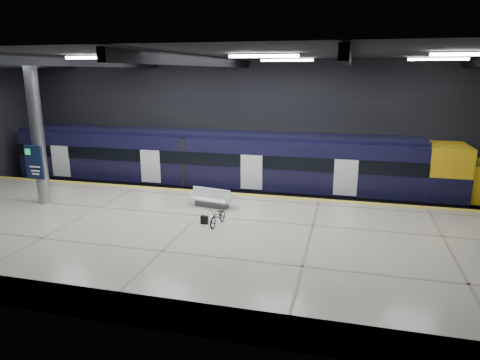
% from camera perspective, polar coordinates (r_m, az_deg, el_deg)
% --- Properties ---
extents(ground, '(30.00, 30.00, 0.00)m').
position_cam_1_polar(ground, '(20.45, -4.39, -6.79)').
color(ground, black).
rests_on(ground, ground).
extents(room_shell, '(30.10, 16.10, 8.05)m').
position_cam_1_polar(room_shell, '(19.16, -4.71, 9.40)').
color(room_shell, black).
rests_on(room_shell, ground).
extents(platform, '(30.00, 11.00, 1.10)m').
position_cam_1_polar(platform, '(18.06, -6.97, -7.89)').
color(platform, beige).
rests_on(platform, ground).
extents(safety_strip, '(30.00, 0.40, 0.01)m').
position_cam_1_polar(safety_strip, '(22.58, -2.22, -1.75)').
color(safety_strip, yellow).
rests_on(safety_strip, platform).
extents(rails, '(30.00, 1.52, 0.16)m').
position_cam_1_polar(rails, '(25.41, -0.44, -2.32)').
color(rails, gray).
rests_on(rails, ground).
extents(train, '(29.40, 2.84, 3.79)m').
position_cam_1_polar(train, '(24.91, -0.45, 2.05)').
color(train, black).
rests_on(train, ground).
extents(bench, '(2.14, 1.19, 0.89)m').
position_cam_1_polar(bench, '(20.33, -3.81, -2.68)').
color(bench, '#595B60').
rests_on(bench, platform).
extents(bicycle, '(0.68, 1.48, 0.75)m').
position_cam_1_polar(bicycle, '(17.87, -2.95, -4.88)').
color(bicycle, '#99999E').
rests_on(bicycle, platform).
extents(pannier_bag, '(0.32, 0.21, 0.35)m').
position_cam_1_polar(pannier_bag, '(18.12, -4.77, -5.31)').
color(pannier_bag, black).
rests_on(pannier_bag, platform).
extents(info_column, '(0.90, 0.78, 6.90)m').
position_cam_1_polar(info_column, '(22.36, -25.44, 5.52)').
color(info_column, '#9EA0A5').
rests_on(info_column, platform).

